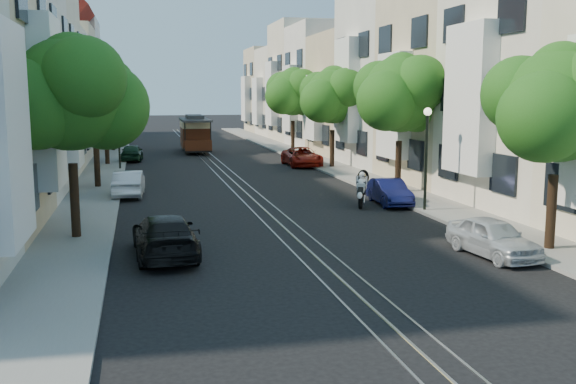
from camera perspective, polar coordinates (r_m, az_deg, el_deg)
ground at (r=48.51m, az=-7.05°, el=2.95°), size 200.00×200.00×0.00m
sidewalk_east at (r=49.78m, az=1.29°, el=3.23°), size 2.50×80.00×0.12m
sidewalk_west at (r=48.29m, az=-15.64°, el=2.74°), size 2.50×80.00×0.12m
rail_left at (r=48.45m, az=-7.69°, el=2.95°), size 0.06×80.00×0.02m
rail_slot at (r=48.51m, az=-7.05°, el=2.97°), size 0.06×80.00×0.02m
rail_right at (r=48.57m, az=-6.40°, el=2.98°), size 0.06×80.00×0.02m
lane_line at (r=48.51m, az=-7.05°, el=2.96°), size 0.08×80.00×0.01m
townhouses_east at (r=50.82m, az=6.45°, el=9.08°), size 7.75×72.00×12.00m
townhouses_west at (r=48.40m, az=-21.42°, el=8.43°), size 7.75×72.00×11.76m
tree_e_a at (r=20.97m, az=23.03°, el=6.85°), size 4.72×3.87×6.27m
tree_e_b at (r=31.48m, az=10.05°, el=8.42°), size 4.93×4.08×6.68m
tree_e_c at (r=41.83m, az=4.08°, el=8.39°), size 4.84×3.99×6.52m
tree_e_d at (r=52.44m, az=0.51°, el=8.78°), size 5.01×4.16×6.85m
tree_w_a at (r=22.08m, az=-18.70°, el=8.01°), size 4.93×4.08×6.68m
tree_w_b at (r=34.04m, az=-16.75°, el=7.64°), size 4.72×3.87×6.27m
tree_w_c at (r=45.03m, az=-15.93°, el=8.71°), size 5.13×4.28×7.09m
tree_w_d at (r=56.02m, az=-15.38°, el=8.19°), size 4.84×3.99×6.52m
lamp_east at (r=26.62m, az=12.23°, el=4.25°), size 0.32×0.32×4.16m
lamp_west at (r=42.07m, az=-14.84°, el=5.74°), size 0.32×0.32×4.16m
sportbike_rider at (r=27.76m, az=6.56°, el=0.45°), size 1.09×1.70×1.61m
cable_car at (r=54.20m, az=-8.27°, el=5.29°), size 2.38×7.33×2.81m
parked_car_e_near at (r=20.17m, az=17.76°, el=-3.86°), size 1.73×3.56×1.17m
parked_car_e_mid at (r=28.52m, az=9.01°, el=0.01°), size 1.41×3.48×1.12m
parked_car_e_far at (r=43.21m, az=1.26°, el=3.15°), size 2.11×4.55×1.26m
parked_car_w_near at (r=19.53m, az=-10.89°, el=-3.84°), size 2.00×4.48×1.28m
parked_car_w_mid at (r=31.36m, az=-13.97°, el=0.75°), size 1.52×3.84×1.24m
parked_car_w_far at (r=47.75m, az=-13.71°, el=3.42°), size 1.67×3.70×1.23m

